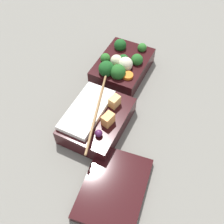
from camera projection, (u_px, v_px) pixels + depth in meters
ground_plane at (116, 97)px, 0.70m from camera, size 3.00×3.00×0.00m
bento_tray_vegetable at (122, 65)px, 0.73m from camera, size 0.17×0.13×0.08m
bento_tray_rice at (97, 119)px, 0.62m from camera, size 0.22×0.13×0.07m
bento_lid at (114, 188)px, 0.54m from camera, size 0.19×0.15×0.02m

